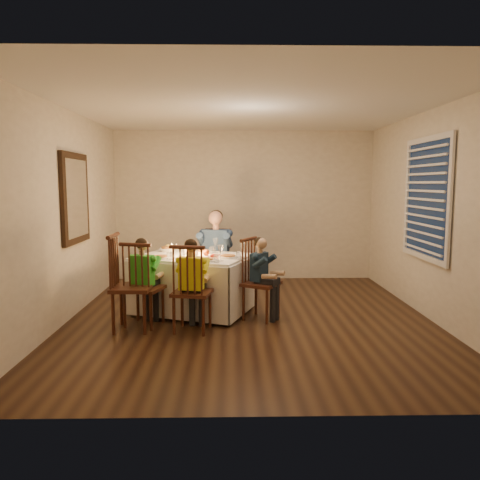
{
  "coord_description": "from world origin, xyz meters",
  "views": [
    {
      "loc": [
        -0.24,
        -5.72,
        1.69
      ],
      "look_at": [
        -0.12,
        0.15,
        0.98
      ],
      "focal_mm": 35.0,
      "sensor_mm": 36.0,
      "label": 1
    }
  ],
  "objects_px": {
    "chair_near_left": "(145,325)",
    "adult": "(216,298)",
    "child_teal": "(261,319)",
    "child_green": "(145,325)",
    "chair_near_right": "(193,331)",
    "serving_bowl": "(168,250)",
    "chair_adult": "(216,298)",
    "chair_end": "(261,319)",
    "chair_extra": "(133,329)",
    "dining_table": "(193,272)",
    "child_yellow": "(193,331)"
  },
  "relations": [
    {
      "from": "chair_near_left",
      "to": "adult",
      "type": "bearing_deg",
      "value": -103.99
    },
    {
      "from": "chair_near_left",
      "to": "chair_near_right",
      "type": "xyz_separation_m",
      "value": [
        0.59,
        -0.22,
        0.0
      ]
    },
    {
      "from": "chair_end",
      "to": "adult",
      "type": "xyz_separation_m",
      "value": [
        -0.6,
        1.11,
        0.0
      ]
    },
    {
      "from": "chair_near_right",
      "to": "chair_end",
      "type": "xyz_separation_m",
      "value": [
        0.82,
        0.47,
        0.0
      ]
    },
    {
      "from": "child_teal",
      "to": "serving_bowl",
      "type": "relative_size",
      "value": 4.84
    },
    {
      "from": "adult",
      "to": "child_yellow",
      "type": "bearing_deg",
      "value": -86.91
    },
    {
      "from": "dining_table",
      "to": "chair_end",
      "type": "xyz_separation_m",
      "value": [
        0.88,
        -0.37,
        -0.53
      ]
    },
    {
      "from": "chair_adult",
      "to": "chair_near_left",
      "type": "relative_size",
      "value": 1.0
    },
    {
      "from": "adult",
      "to": "chair_extra",
      "type": "bearing_deg",
      "value": -110.34
    },
    {
      "from": "chair_adult",
      "to": "child_teal",
      "type": "bearing_deg",
      "value": -50.5
    },
    {
      "from": "chair_near_right",
      "to": "adult",
      "type": "height_order",
      "value": "adult"
    },
    {
      "from": "child_yellow",
      "to": "child_teal",
      "type": "xyz_separation_m",
      "value": [
        0.82,
        0.47,
        0.0
      ]
    },
    {
      "from": "chair_adult",
      "to": "serving_bowl",
      "type": "bearing_deg",
      "value": -139.82
    },
    {
      "from": "chair_near_right",
      "to": "chair_extra",
      "type": "distance_m",
      "value": 0.7
    },
    {
      "from": "chair_near_left",
      "to": "child_yellow",
      "type": "height_order",
      "value": "child_yellow"
    },
    {
      "from": "adult",
      "to": "child_yellow",
      "type": "height_order",
      "value": "adult"
    },
    {
      "from": "child_green",
      "to": "child_yellow",
      "type": "xyz_separation_m",
      "value": [
        0.59,
        -0.22,
        0.0
      ]
    },
    {
      "from": "dining_table",
      "to": "child_yellow",
      "type": "distance_m",
      "value": 0.99
    },
    {
      "from": "dining_table",
      "to": "serving_bowl",
      "type": "relative_size",
      "value": 8.04
    },
    {
      "from": "dining_table",
      "to": "chair_near_left",
      "type": "xyz_separation_m",
      "value": [
        -0.53,
        -0.61,
        -0.53
      ]
    },
    {
      "from": "child_teal",
      "to": "child_green",
      "type": "bearing_deg",
      "value": 129.56
    },
    {
      "from": "chair_end",
      "to": "chair_extra",
      "type": "distance_m",
      "value": 1.57
    },
    {
      "from": "child_green",
      "to": "chair_near_left",
      "type": "bearing_deg",
      "value": 107.07
    },
    {
      "from": "chair_end",
      "to": "serving_bowl",
      "type": "height_order",
      "value": "serving_bowl"
    },
    {
      "from": "serving_bowl",
      "to": "child_yellow",
      "type": "bearing_deg",
      "value": -70.18
    },
    {
      "from": "chair_near_right",
      "to": "adult",
      "type": "bearing_deg",
      "value": -87.14
    },
    {
      "from": "chair_end",
      "to": "chair_extra",
      "type": "bearing_deg",
      "value": 134.45
    },
    {
      "from": "child_green",
      "to": "serving_bowl",
      "type": "xyz_separation_m",
      "value": [
        0.16,
        0.99,
        0.77
      ]
    },
    {
      "from": "serving_bowl",
      "to": "chair_end",
      "type": "bearing_deg",
      "value": -30.62
    },
    {
      "from": "chair_end",
      "to": "chair_adult",
      "type": "bearing_deg",
      "value": 58.28
    },
    {
      "from": "chair_extra",
      "to": "child_teal",
      "type": "xyz_separation_m",
      "value": [
        1.52,
        0.4,
        0.0
      ]
    },
    {
      "from": "chair_near_left",
      "to": "chair_end",
      "type": "distance_m",
      "value": 1.43
    },
    {
      "from": "child_teal",
      "to": "child_yellow",
      "type": "bearing_deg",
      "value": 149.41
    },
    {
      "from": "dining_table",
      "to": "chair_extra",
      "type": "height_order",
      "value": "dining_table"
    },
    {
      "from": "chair_adult",
      "to": "chair_extra",
      "type": "relative_size",
      "value": 0.91
    },
    {
      "from": "chair_adult",
      "to": "chair_end",
      "type": "height_order",
      "value": "same"
    },
    {
      "from": "chair_adult",
      "to": "child_green",
      "type": "xyz_separation_m",
      "value": [
        -0.81,
        -1.35,
        0.0
      ]
    },
    {
      "from": "chair_near_right",
      "to": "child_teal",
      "type": "bearing_deg",
      "value": -139.6
    },
    {
      "from": "chair_adult",
      "to": "child_teal",
      "type": "relative_size",
      "value": 0.99
    },
    {
      "from": "chair_extra",
      "to": "serving_bowl",
      "type": "relative_size",
      "value": 5.28
    },
    {
      "from": "serving_bowl",
      "to": "child_teal",
      "type": "bearing_deg",
      "value": -30.62
    },
    {
      "from": "child_teal",
      "to": "adult",
      "type": "bearing_deg",
      "value": 58.28
    },
    {
      "from": "chair_near_right",
      "to": "chair_extra",
      "type": "xyz_separation_m",
      "value": [
        -0.7,
        0.07,
        0.0
      ]
    },
    {
      "from": "chair_adult",
      "to": "chair_near_right",
      "type": "bearing_deg",
      "value": -86.91
    },
    {
      "from": "chair_extra",
      "to": "serving_bowl",
      "type": "height_order",
      "value": "serving_bowl"
    },
    {
      "from": "chair_adult",
      "to": "chair_near_left",
      "type": "xyz_separation_m",
      "value": [
        -0.81,
        -1.35,
        0.0
      ]
    },
    {
      "from": "chair_end",
      "to": "child_yellow",
      "type": "height_order",
      "value": "child_yellow"
    },
    {
      "from": "chair_extra",
      "to": "child_yellow",
      "type": "bearing_deg",
      "value": -94.82
    },
    {
      "from": "adult",
      "to": "child_yellow",
      "type": "relative_size",
      "value": 1.21
    },
    {
      "from": "chair_near_left",
      "to": "serving_bowl",
      "type": "bearing_deg",
      "value": -81.97
    }
  ]
}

